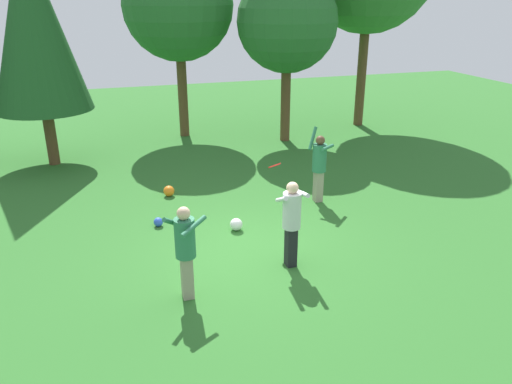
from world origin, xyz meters
The scene contains 11 objects.
ground_plane centered at (0.00, 0.00, 0.00)m, with size 40.00×40.00×0.00m, color #2D6B28.
person_thrower centered at (2.38, 1.96, 1.00)m, with size 0.68×0.68×1.85m.
person_catcher centered at (-1.48, -1.27, 0.99)m, with size 0.73×0.72×1.67m.
person_bystander centered at (0.58, -0.80, 1.00)m, with size 0.53×0.61×1.69m.
frisbee centered at (0.68, 0.45, 1.59)m, with size 0.36×0.35×0.15m.
ball_orange centered at (-1.10, 3.40, 0.14)m, with size 0.28×0.28×0.28m, color orange.
ball_white centered at (0.00, 0.97, 0.14)m, with size 0.27×0.27×0.27m, color white.
ball_blue centered at (-1.60, 1.69, 0.10)m, with size 0.21×0.21×0.21m, color blue.
tree_left centered at (-4.02, 7.08, 4.04)m, with size 2.71×2.71×6.47m.
tree_right centered at (3.56, 7.41, 3.94)m, with size 3.28×3.28×5.61m.
tree_center centered at (0.32, 9.12, 4.44)m, with size 3.69×3.69×6.31m.
Camera 1 is at (-2.59, -8.58, 4.84)m, focal length 35.22 mm.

